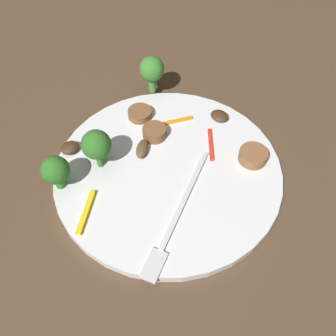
% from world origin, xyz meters
% --- Properties ---
extents(ground_plane, '(1.40, 1.40, 0.00)m').
position_xyz_m(ground_plane, '(0.00, 0.00, 0.00)').
color(ground_plane, '#4C3826').
extents(plate, '(0.28, 0.28, 0.01)m').
position_xyz_m(plate, '(0.00, 0.00, 0.01)').
color(plate, white).
rests_on(plate, ground_plane).
extents(fork, '(0.18, 0.06, 0.00)m').
position_xyz_m(fork, '(0.05, 0.05, 0.01)').
color(fork, silver).
rests_on(fork, plate).
extents(broccoli_floret_0, '(0.04, 0.04, 0.06)m').
position_xyz_m(broccoli_floret_0, '(-0.10, -0.11, 0.05)').
color(broccoli_floret_0, '#408630').
rests_on(broccoli_floret_0, plate).
extents(broccoli_floret_1, '(0.04, 0.04, 0.06)m').
position_xyz_m(broccoli_floret_1, '(0.05, -0.07, 0.05)').
color(broccoli_floret_1, '#347525').
rests_on(broccoli_floret_1, plate).
extents(broccoli_floret_2, '(0.03, 0.03, 0.05)m').
position_xyz_m(broccoli_floret_2, '(0.10, -0.08, 0.04)').
color(broccoli_floret_2, '#347525').
rests_on(broccoli_floret_2, plate).
extents(sausage_slice_0, '(0.05, 0.05, 0.01)m').
position_xyz_m(sausage_slice_0, '(-0.05, -0.09, 0.02)').
color(sausage_slice_0, brown).
rests_on(sausage_slice_0, plate).
extents(sausage_slice_1, '(0.04, 0.04, 0.01)m').
position_xyz_m(sausage_slice_1, '(-0.03, -0.05, 0.02)').
color(sausage_slice_1, brown).
rests_on(sausage_slice_1, plate).
extents(sausage_slice_2, '(0.04, 0.04, 0.01)m').
position_xyz_m(sausage_slice_2, '(-0.08, 0.07, 0.02)').
color(sausage_slice_2, brown).
rests_on(sausage_slice_2, plate).
extents(mushroom_0, '(0.03, 0.02, 0.01)m').
position_xyz_m(mushroom_0, '(0.06, -0.11, 0.02)').
color(mushroom_0, '#422B19').
rests_on(mushroom_0, plate).
extents(mushroom_1, '(0.02, 0.03, 0.01)m').
position_xyz_m(mushroom_1, '(-0.11, 0.00, 0.02)').
color(mushroom_1, '#422B19').
rests_on(mushroom_1, plate).
extents(mushroom_2, '(0.03, 0.03, 0.01)m').
position_xyz_m(mushroom_2, '(0.00, -0.04, 0.02)').
color(mushroom_2, brown).
rests_on(mushroom_2, plate).
extents(pepper_strip_0, '(0.04, 0.04, 0.00)m').
position_xyz_m(pepper_strip_0, '(-0.06, 0.02, 0.01)').
color(pepper_strip_0, red).
rests_on(pepper_strip_0, plate).
extents(pepper_strip_1, '(0.04, 0.03, 0.00)m').
position_xyz_m(pepper_strip_1, '(-0.07, -0.04, 0.01)').
color(pepper_strip_1, orange).
rests_on(pepper_strip_1, plate).
extents(pepper_strip_2, '(0.05, 0.03, 0.00)m').
position_xyz_m(pepper_strip_2, '(0.11, -0.03, 0.01)').
color(pepper_strip_2, yellow).
rests_on(pepper_strip_2, plate).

